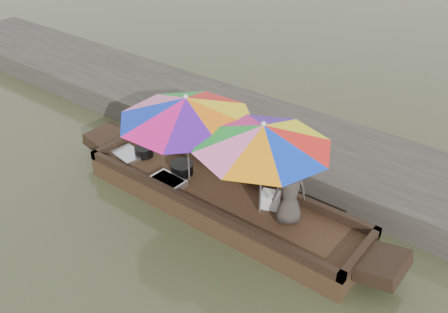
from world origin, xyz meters
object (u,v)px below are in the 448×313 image
Objects in this scene: vendor at (290,193)px; cooking_pot at (144,152)px; supply_bag at (270,200)px; umbrella_bow at (187,139)px; boat_hull at (220,202)px; charcoal_grill at (182,169)px; tray_scallop at (128,154)px; tray_crayfish at (167,182)px; umbrella_stern at (261,169)px.

cooking_pot is at bearing -40.29° from vendor.
supply_bag is 1.63m from umbrella_bow.
charcoal_grill reaches higher than boat_hull.
charcoal_grill is (1.15, 0.18, 0.06)m from tray_scallop.
tray_scallop is 2.09× the size of supply_bag.
vendor is (2.10, 0.02, 0.42)m from charcoal_grill.
supply_bag is 0.56m from vendor.
tray_crayfish is 0.83m from umbrella_bow.
tray_scallop is 1.54× the size of charcoal_grill.
umbrella_stern is at bearing -105.63° from supply_bag.
boat_hull is at bearing -166.44° from supply_bag.
boat_hull is at bearing 180.00° from umbrella_stern.
vendor is (3.26, 0.20, 0.48)m from tray_scallop.
charcoal_grill is 0.17× the size of umbrella_bow.
tray_crayfish is 0.40m from charcoal_grill.
tray_scallop is at bearing -173.65° from supply_bag.
vendor is 0.50× the size of umbrella_stern.
cooking_pot is 0.32× the size of vendor.
boat_hull is 4.82× the size of vendor.
cooking_pot is 1.33m from umbrella_bow.
charcoal_grill is (0.92, 0.00, 0.00)m from cooking_pot.
boat_hull is 0.92m from charcoal_grill.
umbrella_bow is at bearing 180.00° from boat_hull.
vendor is at bearing 2.46° from umbrella_bow.
cooking_pot is 2.63m from supply_bag.
vendor is (3.02, 0.02, 0.42)m from cooking_pot.
tray_scallop is at bearing -177.56° from umbrella_stern.
umbrella_stern is at bearing 0.00° from boat_hull.
supply_bag is (2.63, 0.14, 0.04)m from cooking_pot.
tray_scallop is 0.27× the size of umbrella_bow.
cooking_pot is 0.15× the size of umbrella_bow.
umbrella_bow is at bearing -38.22° from vendor.
supply_bag reaches higher than tray_scallop.
charcoal_grill is 2.14m from vendor.
charcoal_grill is at bearing 93.43° from tray_crayfish.
supply_bag is (1.70, 0.14, 0.04)m from charcoal_grill.
tray_crayfish is 1.54× the size of charcoal_grill.
tray_crayfish is at bearing -158.58° from boat_hull.
boat_hull is 12.97× the size of charcoal_grill.
cooking_pot is 0.57× the size of tray_scallop.
supply_bag is 0.14× the size of umbrella_stern.
boat_hull is 2.05m from tray_scallop.
charcoal_grill is 0.37× the size of vendor.
cooking_pot is 2.66m from umbrella_stern.
umbrella_stern is at bearing -1.35° from cooking_pot.
boat_hull is 1.16m from umbrella_bow.
charcoal_grill is at bearing -175.42° from supply_bag.
vendor is at bearing 3.79° from boat_hull.
boat_hull is 0.90m from supply_bag.
umbrella_stern reaches higher than tray_crayfish.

